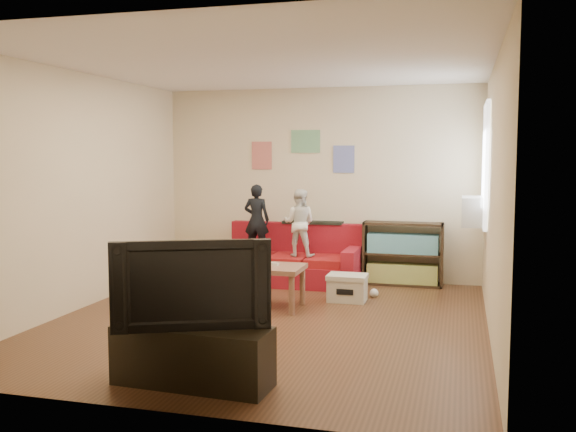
% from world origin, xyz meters
% --- Properties ---
extents(room_shell, '(4.52, 5.02, 2.72)m').
position_xyz_m(room_shell, '(0.00, 0.00, 1.35)').
color(room_shell, brown).
rests_on(room_shell, ground).
extents(sofa, '(1.89, 0.87, 0.83)m').
position_xyz_m(sofa, '(-0.29, 2.06, 0.28)').
color(sofa, maroon).
rests_on(sofa, ground).
extents(child_a, '(0.35, 0.24, 0.97)m').
position_xyz_m(child_a, '(-0.74, 1.90, 0.88)').
color(child_a, black).
rests_on(child_a, sofa).
extents(child_b, '(0.45, 0.35, 0.91)m').
position_xyz_m(child_b, '(-0.14, 1.90, 0.85)').
color(child_b, white).
rests_on(child_b, sofa).
extents(coffee_table, '(1.10, 0.60, 0.49)m').
position_xyz_m(coffee_table, '(-0.32, 0.57, 0.42)').
color(coffee_table, '#895F4A').
rests_on(coffee_table, ground).
extents(remote, '(0.19, 0.10, 0.02)m').
position_xyz_m(remote, '(-0.57, 0.45, 0.50)').
color(remote, black).
rests_on(remote, coffee_table).
extents(game_controller, '(0.14, 0.08, 0.03)m').
position_xyz_m(game_controller, '(-0.12, 0.62, 0.51)').
color(game_controller, silver).
rests_on(game_controller, coffee_table).
extents(bookshelf, '(1.07, 0.32, 0.85)m').
position_xyz_m(bookshelf, '(1.21, 2.30, 0.38)').
color(bookshelf, '#302416').
rests_on(bookshelf, ground).
extents(window, '(0.04, 1.08, 1.48)m').
position_xyz_m(window, '(2.22, 1.65, 1.64)').
color(window, white).
rests_on(window, room_shell).
extents(ac_unit, '(0.28, 0.55, 0.35)m').
position_xyz_m(ac_unit, '(2.10, 1.65, 1.08)').
color(ac_unit, '#B7B2A3').
rests_on(ac_unit, window).
extents(artwork_left, '(0.30, 0.01, 0.40)m').
position_xyz_m(artwork_left, '(-0.85, 2.48, 1.75)').
color(artwork_left, '#D87266').
rests_on(artwork_left, room_shell).
extents(artwork_center, '(0.42, 0.01, 0.32)m').
position_xyz_m(artwork_center, '(-0.20, 2.48, 1.95)').
color(artwork_center, '#72B27F').
rests_on(artwork_center, room_shell).
extents(artwork_right, '(0.30, 0.01, 0.38)m').
position_xyz_m(artwork_right, '(0.35, 2.48, 1.70)').
color(artwork_right, '#727FCC').
rests_on(artwork_right, room_shell).
extents(file_box, '(0.47, 0.36, 0.32)m').
position_xyz_m(file_box, '(0.65, 1.15, 0.17)').
color(file_box, beige).
rests_on(file_box, ground).
extents(tv_stand, '(1.24, 0.47, 0.46)m').
position_xyz_m(tv_stand, '(-0.01, -1.97, 0.23)').
color(tv_stand, black).
rests_on(tv_stand, ground).
extents(television, '(1.15, 0.62, 0.68)m').
position_xyz_m(television, '(-0.01, -1.97, 0.80)').
color(television, black).
rests_on(television, tv_stand).
extents(tissue, '(0.12, 0.12, 0.11)m').
position_xyz_m(tissue, '(0.94, 1.43, 0.05)').
color(tissue, silver).
rests_on(tissue, ground).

